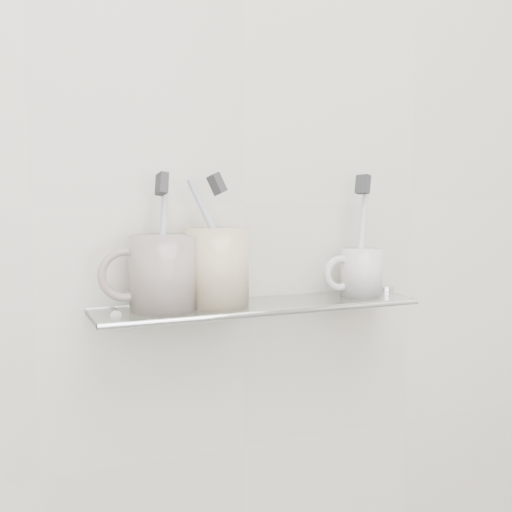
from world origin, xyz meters
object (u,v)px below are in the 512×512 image
mug_center (217,267)px  mug_right (361,272)px  shelf_glass (258,306)px  mug_left (163,273)px

mug_center → mug_right: (0.25, 0.00, -0.02)m
shelf_glass → mug_left: (-0.15, 0.00, 0.06)m
shelf_glass → mug_center: size_ratio=4.31×
mug_left → mug_right: 0.33m
shelf_glass → mug_right: (0.18, 0.00, 0.04)m
shelf_glass → mug_right: mug_right is taller
mug_center → shelf_glass: bearing=-28.1°
shelf_glass → mug_left: bearing=178.0°
shelf_glass → mug_center: bearing=175.5°
mug_left → mug_right: (0.33, 0.00, -0.02)m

